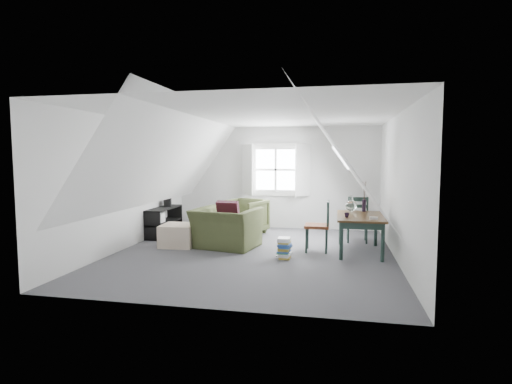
% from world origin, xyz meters
% --- Properties ---
extents(floor, '(5.50, 5.50, 0.00)m').
position_xyz_m(floor, '(0.00, 0.00, 0.00)').
color(floor, '#47474C').
rests_on(floor, ground).
extents(ceiling, '(5.50, 5.50, 0.00)m').
position_xyz_m(ceiling, '(0.00, 0.00, 2.50)').
color(ceiling, white).
rests_on(ceiling, wall_back).
extents(wall_back, '(5.00, 0.00, 5.00)m').
position_xyz_m(wall_back, '(0.00, 2.75, 1.25)').
color(wall_back, silver).
rests_on(wall_back, ground).
extents(wall_front, '(5.00, 0.00, 5.00)m').
position_xyz_m(wall_front, '(0.00, -2.75, 1.25)').
color(wall_front, silver).
rests_on(wall_front, ground).
extents(wall_left, '(0.00, 5.50, 5.50)m').
position_xyz_m(wall_left, '(-2.50, 0.00, 1.25)').
color(wall_left, silver).
rests_on(wall_left, ground).
extents(wall_right, '(0.00, 5.50, 5.50)m').
position_xyz_m(wall_right, '(2.50, 0.00, 1.25)').
color(wall_right, silver).
rests_on(wall_right, ground).
extents(slope_left, '(3.19, 5.50, 4.48)m').
position_xyz_m(slope_left, '(-1.55, 0.00, 1.78)').
color(slope_left, white).
rests_on(slope_left, wall_left).
extents(slope_right, '(3.19, 5.50, 4.48)m').
position_xyz_m(slope_right, '(1.55, 0.00, 1.78)').
color(slope_right, white).
rests_on(slope_right, wall_right).
extents(dormer_window, '(1.71, 0.35, 1.30)m').
position_xyz_m(dormer_window, '(0.00, 2.68, 1.45)').
color(dormer_window, white).
rests_on(dormer_window, wall_back).
extents(skylight, '(0.35, 0.75, 0.47)m').
position_xyz_m(skylight, '(1.55, 1.30, 1.75)').
color(skylight, white).
rests_on(skylight, slope_right).
extents(armchair_near, '(1.36, 1.25, 0.77)m').
position_xyz_m(armchair_near, '(-0.61, 0.36, 0.00)').
color(armchair_near, '#3C4424').
rests_on(armchair_near, floor).
extents(armchair_far, '(1.12, 1.14, 0.81)m').
position_xyz_m(armchair_far, '(-0.58, 1.75, 0.00)').
color(armchair_far, '#3C4424').
rests_on(armchair_far, floor).
extents(throw_pillow, '(0.45, 0.29, 0.45)m').
position_xyz_m(throw_pillow, '(-0.61, 0.51, 0.68)').
color(throw_pillow, '#380F1A').
rests_on(throw_pillow, armchair_near).
extents(ottoman, '(0.69, 0.69, 0.43)m').
position_xyz_m(ottoman, '(-1.58, 0.29, 0.22)').
color(ottoman, '#C2AE97').
rests_on(ottoman, floor).
extents(dining_table, '(0.83, 1.38, 0.69)m').
position_xyz_m(dining_table, '(1.92, 0.45, 0.60)').
color(dining_table, '#342110').
rests_on(dining_table, floor).
extents(demijohn, '(0.22, 0.22, 0.31)m').
position_xyz_m(demijohn, '(1.77, 0.90, 0.82)').
color(demijohn, silver).
rests_on(demijohn, dining_table).
extents(vase_twigs, '(0.08, 0.08, 0.59)m').
position_xyz_m(vase_twigs, '(2.02, 1.00, 0.82)').
color(vase_twigs, black).
rests_on(vase_twigs, dining_table).
extents(cup, '(0.10, 0.10, 0.08)m').
position_xyz_m(cup, '(1.67, 0.15, 0.69)').
color(cup, black).
rests_on(cup, dining_table).
extents(paper_box, '(0.14, 0.09, 0.04)m').
position_xyz_m(paper_box, '(2.12, 0.00, 0.71)').
color(paper_box, white).
rests_on(paper_box, dining_table).
extents(dining_chair_far, '(0.45, 0.45, 0.96)m').
position_xyz_m(dining_chair_far, '(1.91, 1.37, 0.50)').
color(dining_chair_far, '#5E2D1A').
rests_on(dining_chair_far, floor).
extents(dining_chair_near, '(0.45, 0.45, 0.95)m').
position_xyz_m(dining_chair_near, '(1.17, 0.39, 0.50)').
color(dining_chair_near, '#5E2D1A').
rests_on(dining_chair_near, floor).
extents(media_shelf, '(0.41, 1.23, 0.63)m').
position_xyz_m(media_shelf, '(-2.34, 1.21, 0.29)').
color(media_shelf, black).
rests_on(media_shelf, floor).
extents(electronics_box, '(0.23, 0.27, 0.18)m').
position_xyz_m(electronics_box, '(-2.34, 1.50, 0.71)').
color(electronics_box, black).
rests_on(electronics_box, media_shelf).
extents(magazine_stack, '(0.27, 0.32, 0.36)m').
position_xyz_m(magazine_stack, '(0.60, -0.26, 0.18)').
color(magazine_stack, '#B29933').
rests_on(magazine_stack, floor).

